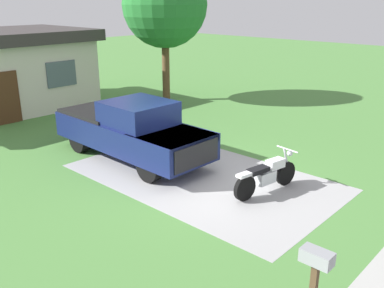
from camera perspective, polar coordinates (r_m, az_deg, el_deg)
The scene contains 6 objects.
ground_plane at distance 12.11m, azimuth 1.43°, elevation -4.46°, with size 80.00×80.00×0.00m, color #4C813C.
driveway_pad at distance 12.11m, azimuth 1.43°, elevation -4.45°, with size 4.45×7.45×0.01m, color #9F9F9F.
motorcycle at distance 11.20m, azimuth 9.99°, elevation -4.14°, with size 2.20×0.74×1.09m.
pickup_truck at distance 13.42m, azimuth -8.31°, elevation 2.02°, with size 2.11×5.66×1.90m.
mailbox at distance 6.91m, azimuth 16.28°, elevation -15.55°, with size 0.26×0.48×1.26m.
shade_tree at distance 20.81m, azimuth -3.69°, elevation 18.14°, with size 3.99×3.99×6.56m.
Camera 1 is at (-8.40, -7.29, 4.80)m, focal length 39.74 mm.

